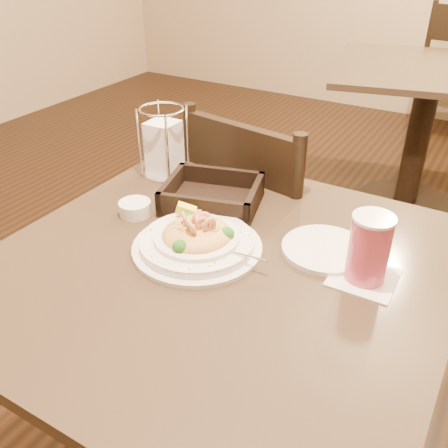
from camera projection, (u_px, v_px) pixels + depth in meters
The scene contains 9 objects.
main_table at pixel (220, 348), 1.14m from camera, with size 0.90×0.90×0.76m.
background_table at pixel (423, 115), 2.52m from camera, with size 1.08×1.08×0.76m.
dining_chair_near at pixel (263, 238), 1.58m from camera, with size 0.48×0.48×0.93m.
pasta_bowl at pixel (197, 239), 1.04m from camera, with size 0.31×0.28×0.09m.
drink_glass at pixel (369, 249), 0.94m from camera, with size 0.12×0.12×0.14m.
bread_basket at pixel (212, 197), 1.21m from camera, with size 0.26×0.24×0.06m.
napkin_caddy at pixel (164, 147), 1.33m from camera, with size 0.12×0.12×0.19m.
side_plate at pixel (325, 249), 1.05m from camera, with size 0.18×0.18×0.01m, color white.
butter_ramekin at pixel (135, 208), 1.18m from camera, with size 0.08×0.08×0.03m, color white.
Camera 1 is at (0.43, -0.71, 1.36)m, focal length 40.00 mm.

